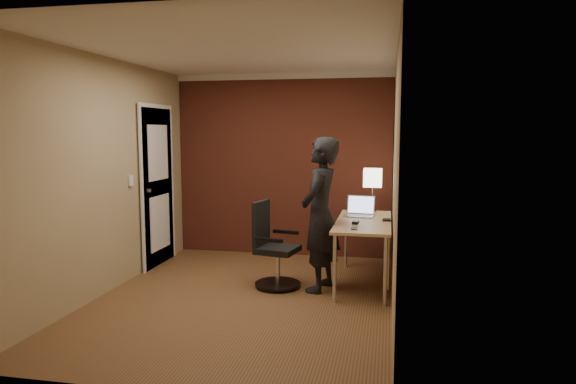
# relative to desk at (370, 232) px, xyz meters

# --- Properties ---
(room) EXTENTS (4.00, 4.00, 4.00)m
(room) POSITION_rel_desk_xyz_m (-1.53, 0.83, 0.77)
(room) COLOR brown
(room) RESTS_ON ground
(desk) EXTENTS (0.60, 1.50, 0.73)m
(desk) POSITION_rel_desk_xyz_m (0.00, 0.00, 0.00)
(desk) COLOR tan
(desk) RESTS_ON ground
(desk_lamp) EXTENTS (0.22, 0.22, 0.54)m
(desk_lamp) POSITION_rel_desk_xyz_m (-0.00, 0.63, 0.55)
(desk_lamp) COLOR silver
(desk_lamp) RESTS_ON desk
(laptop) EXTENTS (0.36, 0.30, 0.23)m
(laptop) POSITION_rel_desk_xyz_m (-0.14, 0.32, 0.19)
(laptop) COLOR silver
(laptop) RESTS_ON desk
(mouse) EXTENTS (0.07, 0.11, 0.03)m
(mouse) POSITION_rel_desk_xyz_m (-0.15, -0.24, 0.14)
(mouse) COLOR black
(mouse) RESTS_ON desk
(phone) EXTENTS (0.07, 0.12, 0.01)m
(phone) POSITION_rel_desk_xyz_m (-0.15, -0.53, 0.13)
(phone) COLOR black
(phone) RESTS_ON desk
(wallet) EXTENTS (0.09, 0.11, 0.02)m
(wallet) POSITION_rel_desk_xyz_m (0.18, 0.03, 0.14)
(wallet) COLOR black
(wallet) RESTS_ON desk
(office_chair) EXTENTS (0.51, 0.57, 0.93)m
(office_chair) POSITION_rel_desk_xyz_m (-1.05, -0.29, -0.19)
(office_chair) COLOR black
(office_chair) RESTS_ON ground
(person) EXTENTS (0.51, 0.67, 1.66)m
(person) POSITION_rel_desk_xyz_m (-0.52, -0.30, 0.23)
(person) COLOR black
(person) RESTS_ON ground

